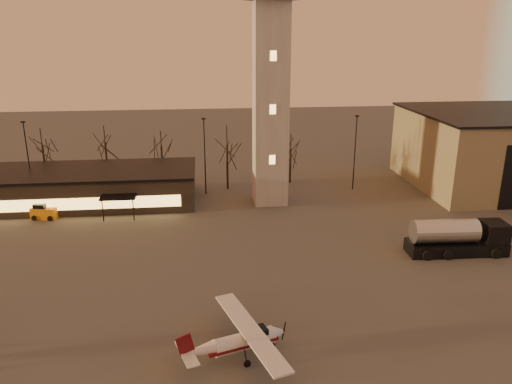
% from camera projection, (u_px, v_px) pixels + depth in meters
% --- Properties ---
extents(ground, '(220.00, 220.00, 0.00)m').
position_uv_depth(ground, '(327.00, 341.00, 34.91)').
color(ground, '#3A3836').
rests_on(ground, ground).
extents(control_tower, '(6.80, 6.80, 32.60)m').
position_uv_depth(control_tower, '(271.00, 70.00, 58.23)').
color(control_tower, gray).
rests_on(control_tower, ground).
extents(terminal, '(25.40, 12.20, 4.30)m').
position_uv_depth(terminal, '(93.00, 186.00, 62.24)').
color(terminal, black).
rests_on(terminal, ground).
extents(light_poles, '(58.50, 12.25, 10.14)m').
position_uv_depth(light_poles, '(273.00, 158.00, 62.61)').
color(light_poles, black).
rests_on(light_poles, ground).
extents(tree_row, '(37.20, 9.20, 8.80)m').
position_uv_depth(tree_row, '(163.00, 143.00, 68.71)').
color(tree_row, black).
rests_on(tree_row, ground).
extents(cessna_front, '(8.05, 9.91, 2.76)m').
position_uv_depth(cessna_front, '(246.00, 343.00, 33.07)').
color(cessna_front, silver).
rests_on(cessna_front, ground).
extents(fuel_truck, '(9.58, 3.47, 3.51)m').
position_uv_depth(fuel_truck, '(456.00, 240.00, 48.27)').
color(fuel_truck, black).
rests_on(fuel_truck, ground).
extents(service_cart, '(3.09, 2.27, 1.81)m').
position_uv_depth(service_cart, '(44.00, 212.00, 57.52)').
color(service_cart, '#CB770B').
rests_on(service_cart, ground).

